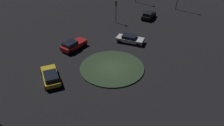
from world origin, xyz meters
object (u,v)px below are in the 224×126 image
at_px(car_red, 73,45).
at_px(car_yellow, 51,76).
at_px(car_white, 130,39).
at_px(traffic_light_southwest, 116,8).
at_px(car_black, 149,15).

height_order(car_red, car_yellow, car_red).
height_order(car_white, car_yellow, car_yellow).
xyz_separation_m(car_white, traffic_light_southwest, (-6.19, -5.70, 2.37)).
bearing_deg(car_white, car_red, -145.17).
height_order(car_red, car_black, car_red).
distance_m(car_yellow, traffic_light_southwest, 20.49).
height_order(car_red, traffic_light_southwest, traffic_light_southwest).
distance_m(car_red, car_yellow, 8.34).
distance_m(car_white, car_yellow, 14.91).
xyz_separation_m(car_red, car_black, (-17.34, 6.23, -0.01)).
bearing_deg(car_black, car_white, -175.81).
xyz_separation_m(car_white, car_yellow, (14.14, -4.73, 0.02)).
relative_size(car_red, traffic_light_southwest, 1.06).
bearing_deg(car_red, car_white, -39.12).
height_order(car_yellow, traffic_light_southwest, traffic_light_southwest).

